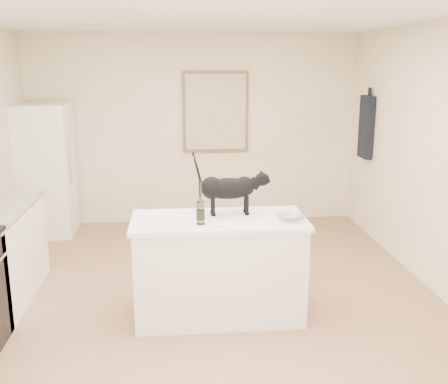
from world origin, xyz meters
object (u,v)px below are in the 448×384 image
(fridge, at_px, (45,170))
(glass_bowl, at_px, (291,218))
(wine_bottle, at_px, (200,205))
(black_cat, at_px, (229,191))

(fridge, xyz_separation_m, glass_bowl, (2.65, -2.68, 0.08))
(wine_bottle, distance_m, glass_bowl, 0.78)
(black_cat, height_order, wine_bottle, black_cat)
(black_cat, bearing_deg, wine_bottle, -134.69)
(fridge, height_order, wine_bottle, fridge)
(fridge, distance_m, black_cat, 3.25)
(black_cat, bearing_deg, glass_bowl, -27.81)
(fridge, bearing_deg, wine_bottle, -54.99)
(fridge, distance_m, glass_bowl, 3.77)
(wine_bottle, bearing_deg, black_cat, 46.36)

